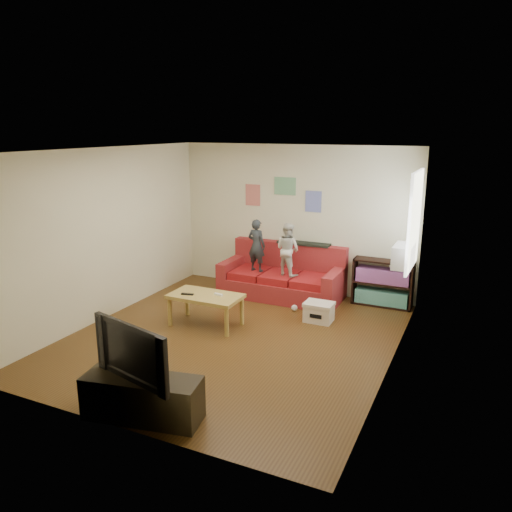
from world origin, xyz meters
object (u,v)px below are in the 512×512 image
at_px(sofa, 283,278).
at_px(file_box, 319,312).
at_px(tv_stand, 143,398).
at_px(child_b, 288,249).
at_px(child_a, 257,245).
at_px(television, 139,350).
at_px(bookshelf, 382,285).
at_px(coffee_table, 206,299).

height_order(sofa, file_box, sofa).
bearing_deg(tv_stand, child_b, 79.03).
distance_m(sofa, child_a, 0.78).
xyz_separation_m(child_a, television, (0.60, -4.15, -0.15)).
height_order(bookshelf, television, television).
bearing_deg(bookshelf, sofa, -172.65).
relative_size(child_b, coffee_table, 0.84).
distance_m(coffee_table, tv_stand, 2.60).
bearing_deg(television, file_box, 90.22).
xyz_separation_m(child_b, tv_stand, (-0.00, -4.15, -0.69)).
height_order(child_b, file_box, child_b).
distance_m(sofa, television, 4.35).
relative_size(child_a, coffee_table, 0.86).
height_order(coffee_table, bookshelf, bookshelf).
xyz_separation_m(sofa, tv_stand, (0.15, -4.32, -0.09)).
relative_size(child_b, tv_stand, 0.74).
xyz_separation_m(file_box, tv_stand, (-0.84, -3.39, 0.08)).
height_order(bookshelf, tv_stand, bookshelf).
relative_size(child_b, television, 0.85).
relative_size(sofa, bookshelf, 2.16).
xyz_separation_m(child_a, tv_stand, (0.60, -4.15, -0.70)).
bearing_deg(tv_stand, sofa, 80.99).
xyz_separation_m(sofa, file_box, (0.99, -0.94, -0.16)).
bearing_deg(tv_stand, television, 0.00).
bearing_deg(sofa, tv_stand, -88.07).
bearing_deg(television, tv_stand, 0.00).
bearing_deg(child_a, bookshelf, -161.95).
distance_m(child_a, bookshelf, 2.31).
relative_size(sofa, child_a, 2.29).
height_order(coffee_table, file_box, coffee_table).
bearing_deg(child_a, tv_stand, 105.95).
height_order(sofa, child_b, child_b).
bearing_deg(television, coffee_table, 119.88).
distance_m(bookshelf, tv_stand, 4.83).
xyz_separation_m(child_b, television, (-0.00, -4.15, -0.14)).
bearing_deg(file_box, bookshelf, 56.90).
bearing_deg(bookshelf, coffee_table, -138.31).
bearing_deg(child_b, tv_stand, 109.20).
xyz_separation_m(child_a, bookshelf, (2.20, 0.40, -0.57)).
relative_size(file_box, television, 0.41).
distance_m(child_b, tv_stand, 4.21).
distance_m(coffee_table, file_box, 1.80).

